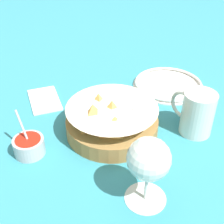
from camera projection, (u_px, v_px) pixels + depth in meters
ground_plane at (110, 127)px, 0.78m from camera, size 4.00×4.00×0.00m
food_basket at (111, 121)px, 0.74m from camera, size 0.22×0.22×0.10m
sauce_cup at (29, 145)px, 0.69m from camera, size 0.07×0.07×0.10m
wine_glass at (149, 161)px, 0.54m from camera, size 0.08×0.08×0.14m
beer_mug at (197, 114)px, 0.73m from camera, size 0.12×0.08×0.11m
side_plate at (168, 84)px, 0.93m from camera, size 0.21×0.21×0.01m
napkin at (44, 99)px, 0.87m from camera, size 0.15×0.12×0.01m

